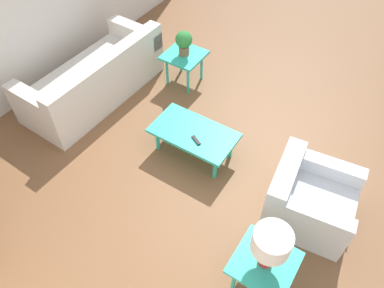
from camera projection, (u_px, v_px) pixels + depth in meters
name	position (u px, v px, depth m)	size (l,w,h in m)	color
ground_plane	(216.00, 163.00, 4.76)	(14.00, 14.00, 0.00)	brown
sofa	(96.00, 79.00, 5.40)	(0.99, 2.17, 0.80)	silver
armchair	(308.00, 200.00, 4.05)	(0.97, 0.93, 0.71)	silver
coffee_table	(194.00, 134.00, 4.63)	(1.05, 0.59, 0.38)	#2DB79E
side_table_plant	(184.00, 58.00, 5.53)	(0.56, 0.56, 0.50)	#2DB79E
side_table_lamp	(264.00, 265.00, 3.42)	(0.56, 0.56, 0.50)	#2DB79E
potted_plant	(184.00, 41.00, 5.31)	(0.24, 0.24, 0.37)	brown
table_lamp	(271.00, 244.00, 3.11)	(0.34, 0.34, 0.49)	red
remote_control	(196.00, 140.00, 4.49)	(0.16, 0.11, 0.02)	black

